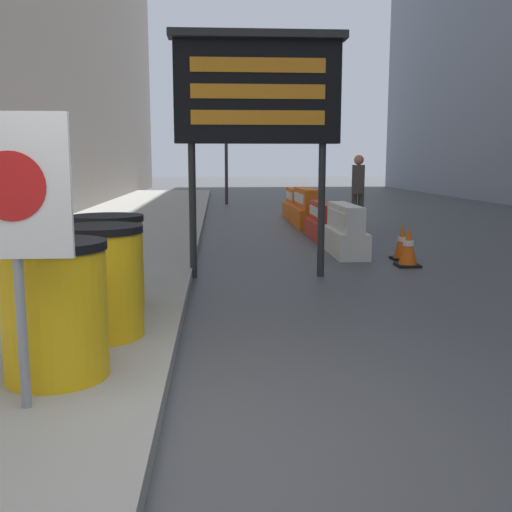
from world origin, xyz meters
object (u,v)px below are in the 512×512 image
at_px(warning_sign, 13,206).
at_px(jersey_barrier_red_striped, 324,223).
at_px(barrel_drum_middle, 101,281).
at_px(traffic_cone_near, 408,247).
at_px(traffic_light_near_curb, 226,120).
at_px(barrel_drum_foreground, 55,310).
at_px(pedestrian_worker, 358,186).
at_px(jersey_barrier_white, 345,232).
at_px(message_board, 258,93).
at_px(jersey_barrier_orange_near, 295,205).
at_px(jersey_barrier_orange_far, 306,210).
at_px(traffic_cone_mid, 402,242).
at_px(barrel_drum_back, 108,262).

bearing_deg(warning_sign, jersey_barrier_red_striped, 69.07).
height_order(barrel_drum_middle, traffic_cone_near, barrel_drum_middle).
bearing_deg(warning_sign, traffic_light_near_curb, 85.48).
bearing_deg(barrel_drum_foreground, pedestrian_worker, 66.18).
bearing_deg(traffic_cone_near, jersey_barrier_white, 118.85).
xyz_separation_m(message_board, jersey_barrier_orange_near, (1.66, 8.82, -2.15)).
height_order(barrel_drum_foreground, pedestrian_worker, pedestrian_worker).
xyz_separation_m(traffic_cone_near, traffic_light_near_curb, (-2.58, 13.64, 2.81)).
height_order(warning_sign, jersey_barrier_orange_near, warning_sign).
relative_size(warning_sign, traffic_cone_near, 2.76).
bearing_deg(message_board, jersey_barrier_white, 50.22).
height_order(jersey_barrier_white, pedestrian_worker, pedestrian_worker).
distance_m(jersey_barrier_red_striped, jersey_barrier_orange_far, 2.47).
bearing_deg(barrel_drum_foreground, barrel_drum_middle, 82.70).
relative_size(jersey_barrier_orange_far, pedestrian_worker, 1.17).
xyz_separation_m(barrel_drum_foreground, jersey_barrier_red_striped, (3.32, 8.30, -0.28)).
bearing_deg(jersey_barrier_white, barrel_drum_middle, -121.30).
xyz_separation_m(barrel_drum_foreground, warning_sign, (-0.06, -0.53, 0.74)).
distance_m(warning_sign, jersey_barrier_orange_near, 14.03).
bearing_deg(traffic_light_near_curb, jersey_barrier_orange_far, -76.53).
xyz_separation_m(jersey_barrier_white, traffic_cone_mid, (0.82, -0.65, -0.10)).
relative_size(barrel_drum_back, message_board, 0.29).
distance_m(jersey_barrier_white, jersey_barrier_orange_far, 4.54).
relative_size(barrel_drum_foreground, message_board, 0.29).
relative_size(barrel_drum_back, jersey_barrier_red_striped, 0.50).
xyz_separation_m(barrel_drum_foreground, message_board, (1.66, 4.23, 1.91)).
bearing_deg(barrel_drum_middle, barrel_drum_foreground, -97.30).
height_order(jersey_barrier_orange_near, traffic_cone_near, jersey_barrier_orange_near).
relative_size(barrel_drum_middle, barrel_drum_back, 1.00).
bearing_deg(jersey_barrier_orange_far, traffic_light_near_curb, 103.47).
relative_size(jersey_barrier_red_striped, pedestrian_worker, 1.08).
height_order(barrel_drum_back, jersey_barrier_orange_far, barrel_drum_back).
height_order(barrel_drum_middle, warning_sign, warning_sign).
height_order(jersey_barrier_red_striped, jersey_barrier_orange_near, jersey_barrier_orange_near).
height_order(barrel_drum_back, jersey_barrier_red_striped, barrel_drum_back).
relative_size(warning_sign, traffic_light_near_curb, 0.40).
bearing_deg(message_board, barrel_drum_foreground, -111.42).
distance_m(jersey_barrier_red_striped, pedestrian_worker, 2.22).
distance_m(barrel_drum_middle, barrel_drum_back, 0.97).
distance_m(warning_sign, traffic_cone_near, 6.91).
bearing_deg(barrel_drum_foreground, jersey_barrier_white, 61.92).
bearing_deg(pedestrian_worker, barrel_drum_foreground, -7.74).
bearing_deg(traffic_light_near_curb, traffic_cone_mid, -78.32).
distance_m(traffic_cone_near, traffic_cone_mid, 0.65).
relative_size(barrel_drum_back, traffic_cone_near, 1.49).
bearing_deg(traffic_light_near_curb, jersey_barrier_white, -81.40).
height_order(message_board, traffic_cone_mid, message_board).
height_order(message_board, jersey_barrier_orange_near, message_board).
relative_size(warning_sign, jersey_barrier_orange_near, 1.04).
bearing_deg(jersey_barrier_orange_near, traffic_cone_near, -84.97).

